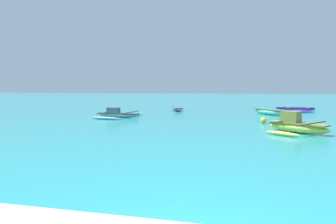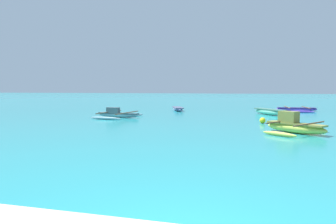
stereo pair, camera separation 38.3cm
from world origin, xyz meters
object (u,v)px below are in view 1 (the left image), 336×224
Objects in this scene: moored_boat_0 at (295,109)px; mooring_buoy_1 at (264,120)px; moored_boat_1 at (269,111)px; moored_boat_2 at (118,114)px; moored_boat_4 at (297,126)px; moored_boat_3 at (177,109)px.

moored_boat_0 is 11.58m from mooring_buoy_1.
moored_boat_1 is 12.28m from moored_boat_2.
moored_boat_2 is at bearing -101.49° from moored_boat_1.
moored_boat_4 is at bearing -33.66° from moored_boat_1.
moored_boat_4 reaches higher than moored_boat_0.
moored_boat_0 is 11.22m from moored_boat_3.
moored_boat_3 is 0.89× the size of moored_boat_4.
moored_boat_0 is at bearing 117.87° from moored_boat_4.
moored_boat_4 reaches higher than moored_boat_3.
moored_boat_4 is at bearing -17.09° from moored_boat_2.
moored_boat_3 is (2.96, 7.63, -0.04)m from moored_boat_2.
moored_boat_2 is 10.38m from mooring_buoy_1.
moored_boat_3 is 11.59m from mooring_buoy_1.
moored_boat_0 is 0.99× the size of moored_boat_2.
moored_boat_1 is 0.82× the size of moored_boat_2.
moored_boat_0 is 16.99m from moored_boat_2.
moored_boat_0 is at bearing 113.44° from moored_boat_1.
moored_boat_1 is 10.18m from moored_boat_4.
moored_boat_1 is at bearing 31.10° from moored_boat_2.
mooring_buoy_1 reaches higher than moored_boat_3.
moored_boat_1 is 8.66m from moored_boat_3.
moored_boat_1 is 8.87× the size of mooring_buoy_1.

